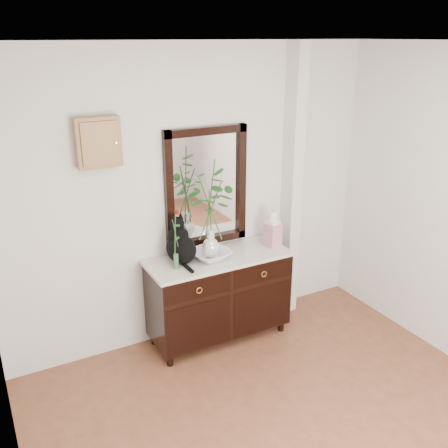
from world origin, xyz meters
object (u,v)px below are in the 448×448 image
ginger_jar (273,228)px  sideboard (219,293)px  cat (181,240)px  lotus_bowl (211,255)px

ginger_jar → sideboard: bearing=178.6°
cat → ginger_jar: bearing=-6.4°
ginger_jar → lotus_bowl: bearing=179.9°
sideboard → lotus_bowl: size_ratio=3.87×
sideboard → cat: size_ratio=3.26×
sideboard → lotus_bowl: 0.43m
lotus_bowl → ginger_jar: size_ratio=0.97×
sideboard → lotus_bowl: lotus_bowl is taller
cat → lotus_bowl: size_ratio=1.19×
sideboard → lotus_bowl: (-0.09, -0.01, 0.42)m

